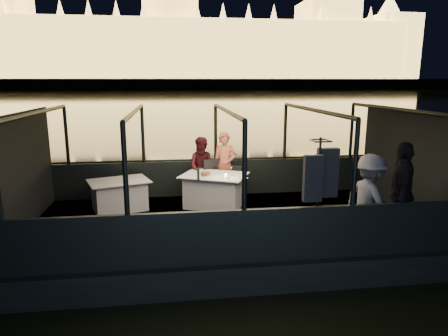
{
  "coord_description": "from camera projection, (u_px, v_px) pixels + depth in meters",
  "views": [
    {
      "loc": [
        -1.11,
        -7.91,
        3.39
      ],
      "look_at": [
        0.0,
        0.4,
        1.55
      ],
      "focal_mm": 32.0,
      "sensor_mm": 36.0,
      "label": 1
    }
  ],
  "objects": [
    {
      "name": "river_water",
      "position": [
        175.0,
        97.0,
        85.97
      ],
      "size": [
        500.0,
        500.0,
        0.0
      ],
      "primitive_type": "plane",
      "color": "black",
      "rests_on": "ground"
    },
    {
      "name": "boat_hull",
      "position": [
        226.0,
        243.0,
        8.53
      ],
      "size": [
        8.6,
        4.4,
        1.0
      ],
      "primitive_type": "cube",
      "color": "black",
      "rests_on": "river_water"
    },
    {
      "name": "boat_deck",
      "position": [
        226.0,
        221.0,
        8.42
      ],
      "size": [
        8.0,
        4.0,
        0.04
      ],
      "primitive_type": "cube",
      "color": "black",
      "rests_on": "boat_hull"
    },
    {
      "name": "gunwale_port",
      "position": [
        216.0,
        178.0,
        10.26
      ],
      "size": [
        8.0,
        0.08,
        0.9
      ],
      "primitive_type": "cube",
      "color": "black",
      "rests_on": "boat_deck"
    },
    {
      "name": "gunwale_starboard",
      "position": [
        244.0,
        236.0,
        6.39
      ],
      "size": [
        8.0,
        0.08,
        0.9
      ],
      "primitive_type": "cube",
      "color": "black",
      "rests_on": "boat_deck"
    },
    {
      "name": "cabin_glass_port",
      "position": [
        216.0,
        133.0,
        10.01
      ],
      "size": [
        8.0,
        0.02,
        1.4
      ],
      "primitive_type": null,
      "color": "#99B2B2",
      "rests_on": "gunwale_port"
    },
    {
      "name": "cabin_glass_starboard",
      "position": [
        245.0,
        166.0,
        6.14
      ],
      "size": [
        8.0,
        0.02,
        1.4
      ],
      "primitive_type": null,
      "color": "#99B2B2",
      "rests_on": "gunwale_starboard"
    },
    {
      "name": "cabin_roof_glass",
      "position": [
        227.0,
        111.0,
        7.92
      ],
      "size": [
        8.0,
        4.0,
        0.02
      ],
      "primitive_type": null,
      "color": "#99B2B2",
      "rests_on": "boat_deck"
    },
    {
      "name": "end_wall_fore",
      "position": [
        20.0,
        173.0,
        7.66
      ],
      "size": [
        0.02,
        4.0,
        2.3
      ],
      "primitive_type": null,
      "color": "black",
      "rests_on": "boat_deck"
    },
    {
      "name": "end_wall_aft",
      "position": [
        408.0,
        162.0,
        8.69
      ],
      "size": [
        0.02,
        4.0,
        2.3
      ],
      "primitive_type": null,
      "color": "black",
      "rests_on": "boat_deck"
    },
    {
      "name": "canopy_ribs",
      "position": [
        227.0,
        167.0,
        8.17
      ],
      "size": [
        8.0,
        4.0,
        2.3
      ],
      "primitive_type": null,
      "color": "black",
      "rests_on": "boat_deck"
    },
    {
      "name": "embankment",
      "position": [
        172.0,
        85.0,
        211.61
      ],
      "size": [
        400.0,
        140.0,
        6.0
      ],
      "primitive_type": "cube",
      "color": "#423D33",
      "rests_on": "ground"
    },
    {
      "name": "parliament_building",
      "position": [
        171.0,
        20.0,
        171.72
      ],
      "size": [
        220.0,
        32.0,
        60.0
      ],
      "primitive_type": null,
      "color": "#F2D18C",
      "rests_on": "embankment"
    },
    {
      "name": "dining_table_central",
      "position": [
        214.0,
        191.0,
        9.29
      ],
      "size": [
        1.76,
        1.56,
        0.77
      ],
      "primitive_type": "cube",
      "rotation": [
        0.0,
        0.0,
        -0.43
      ],
      "color": "silver",
      "rests_on": "boat_deck"
    },
    {
      "name": "dining_table_aft",
      "position": [
        120.0,
        193.0,
        9.05
      ],
      "size": [
        1.53,
        1.31,
        0.69
      ],
      "primitive_type": "cube",
      "rotation": [
        0.0,
        0.0,
        0.33
      ],
      "color": "white",
      "rests_on": "boat_deck"
    },
    {
      "name": "chair_port_left",
      "position": [
        213.0,
        183.0,
        9.71
      ],
      "size": [
        0.61,
        0.61,
        0.99
      ],
      "primitive_type": "cube",
      "rotation": [
        0.0,
        0.0,
        0.41
      ],
      "color": "black",
      "rests_on": "boat_deck"
    },
    {
      "name": "chair_port_right",
      "position": [
        235.0,
        182.0,
        9.78
      ],
      "size": [
        0.49,
        0.49,
        0.82
      ],
      "primitive_type": "cube",
      "rotation": [
        0.0,
        0.0,
        -0.32
      ],
      "color": "black",
      "rests_on": "boat_deck"
    },
    {
      "name": "coat_stand",
      "position": [
        317.0,
        202.0,
        6.7
      ],
      "size": [
        0.65,
        0.58,
        1.99
      ],
      "primitive_type": null,
      "rotation": [
        0.0,
        0.0,
        -0.28
      ],
      "color": "black",
      "rests_on": "boat_deck"
    },
    {
      "name": "person_woman_coral",
      "position": [
        225.0,
        168.0,
        9.95
      ],
      "size": [
        0.67,
        0.52,
        1.66
      ],
      "primitive_type": "imported",
      "rotation": [
        0.0,
        0.0,
        -0.23
      ],
      "color": "#D0654B",
      "rests_on": "boat_deck"
    },
    {
      "name": "person_man_maroon",
      "position": [
        203.0,
        169.0,
        9.88
      ],
      "size": [
        0.82,
        0.69,
        1.54
      ],
      "primitive_type": "imported",
      "rotation": [
        0.0,
        0.0,
        -0.16
      ],
      "color": "#391015",
      "rests_on": "boat_deck"
    },
    {
      "name": "passenger_stripe",
      "position": [
        369.0,
        198.0,
        7.08
      ],
      "size": [
        0.87,
        1.19,
        1.65
      ],
      "primitive_type": "imported",
      "rotation": [
        0.0,
        0.0,
        1.85
      ],
      "color": "silver",
      "rests_on": "boat_deck"
    },
    {
      "name": "passenger_dark",
      "position": [
        401.0,
        198.0,
        7.11
      ],
      "size": [
        0.96,
        1.18,
        1.86
      ],
      "primitive_type": "imported",
      "rotation": [
        0.0,
        0.0,
        4.17
      ],
      "color": "black",
      "rests_on": "boat_deck"
    },
    {
      "name": "wine_bottle",
      "position": [
        198.0,
        173.0,
        8.71
      ],
      "size": [
        0.08,
        0.08,
        0.28
      ],
      "primitive_type": "cylinder",
      "rotation": [
        0.0,
        0.0,
        -0.42
      ],
      "color": "#153B1C",
      "rests_on": "dining_table_central"
    },
    {
      "name": "bread_basket",
      "position": [
        206.0,
        174.0,
        9.08
      ],
      "size": [
        0.23,
        0.23,
        0.09
      ],
      "primitive_type": "cylinder",
      "rotation": [
        0.0,
        0.0,
        -0.08
      ],
      "color": "brown",
      "rests_on": "dining_table_central"
    },
    {
      "name": "amber_candle",
      "position": [
        225.0,
        176.0,
        8.92
      ],
      "size": [
        0.06,
        0.06,
        0.08
      ],
      "primitive_type": "cylinder",
      "rotation": [
        0.0,
        0.0,
        -0.04
      ],
      "color": "#FB903E",
      "rests_on": "dining_table_central"
    },
    {
      "name": "plate_near",
      "position": [
        242.0,
        178.0,
        8.87
      ],
      "size": [
        0.32,
        0.32,
        0.02
      ],
      "primitive_type": "cylinder",
      "rotation": [
        0.0,
        0.0,
        0.36
      ],
      "color": "silver",
      "rests_on": "dining_table_central"
    },
    {
      "name": "plate_far",
      "position": [
        208.0,
        176.0,
        9.08
      ],
      "size": [
        0.35,
        0.35,
        0.02
      ],
      "primitive_type": "cylinder",
      "rotation": [
        0.0,
        0.0,
        -0.38
      ],
      "color": "silver",
      "rests_on": "dining_table_central"
    },
    {
      "name": "wine_glass_white",
      "position": [
        204.0,
        174.0,
        8.82
      ],
      "size": [
        0.07,
        0.07,
        0.18
      ],
      "primitive_type": null,
      "rotation": [
        0.0,
        0.0,
        -0.22
      ],
      "color": "silver",
      "rests_on": "dining_table_central"
    },
    {
      "name": "wine_glass_red",
      "position": [
        231.0,
        171.0,
        9.14
      ],
      "size": [
        0.09,
        0.09,
        0.2
      ],
      "primitive_type": null,
      "rotation": [
        0.0,
        0.0,
        0.38
      ],
      "color": "white",
      "rests_on": "dining_table_central"
    },
    {
      "name": "wine_glass_empty",
      "position": [
        228.0,
        174.0,
        8.84
      ],
      "size": [
        0.08,
        0.08,
        0.18
      ],
      "primitive_type": null,
      "rotation": [
        0.0,
        0.0,
        0.36
      ],
      "color": "white",
      "rests_on": "dining_table_central"
    }
  ]
}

